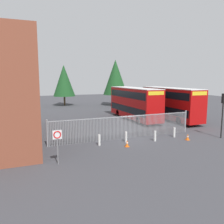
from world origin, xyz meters
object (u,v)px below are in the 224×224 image
at_px(double_decker_bus_near_gate, 170,102).
at_px(traffic_cone_mid_forecourt, 188,137).
at_px(bollard_far_right, 174,132).
at_px(bollard_center_front, 126,137).
at_px(bollard_near_right, 155,136).
at_px(speed_limit_sign_post, 57,139).
at_px(traffic_cone_by_gate, 127,143).
at_px(traffic_light_kerbside, 223,107).
at_px(bollard_near_left, 99,140).
at_px(double_decker_bus_behind_fence_left, 134,102).

bearing_deg(double_decker_bus_near_gate, traffic_cone_mid_forecourt, -117.38).
bearing_deg(double_decker_bus_near_gate, bollard_far_right, -123.72).
distance_m(bollard_center_front, bollard_far_right, 5.12).
height_order(bollard_near_right, traffic_cone_mid_forecourt, bollard_near_right).
xyz_separation_m(bollard_far_right, speed_limit_sign_post, (-11.72, -2.97, 1.30)).
bearing_deg(traffic_cone_by_gate, speed_limit_sign_post, -162.90).
height_order(traffic_cone_by_gate, traffic_light_kerbside, traffic_light_kerbside).
distance_m(bollard_center_front, traffic_light_kerbside, 9.70).
bearing_deg(traffic_cone_mid_forecourt, bollard_near_left, 169.71).
relative_size(double_decker_bus_behind_fence_left, bollard_center_front, 11.38).
xyz_separation_m(bollard_center_front, bollard_near_right, (2.60, -0.74, 0.00)).
distance_m(double_decker_bus_near_gate, bollard_near_right, 11.66).
distance_m(bollard_near_right, traffic_cone_by_gate, 3.25).
distance_m(bollard_center_front, traffic_cone_by_gate, 1.51).
height_order(double_decker_bus_near_gate, traffic_cone_mid_forecourt, double_decker_bus_near_gate).
xyz_separation_m(double_decker_bus_near_gate, bollard_near_right, (-7.82, -8.43, -1.95)).
xyz_separation_m(double_decker_bus_behind_fence_left, traffic_light_kerbside, (3.11, -12.09, 0.56)).
relative_size(bollard_center_front, traffic_cone_by_gate, 1.61).
xyz_separation_m(double_decker_bus_behind_fence_left, bollard_far_right, (-0.88, -10.11, -1.95)).
bearing_deg(double_decker_bus_near_gate, traffic_light_kerbside, -97.60).
relative_size(double_decker_bus_behind_fence_left, traffic_cone_by_gate, 18.32).
height_order(bollard_far_right, traffic_light_kerbside, traffic_light_kerbside).
distance_m(double_decker_bus_near_gate, traffic_cone_by_gate, 14.42).
bearing_deg(bollard_near_left, double_decker_bus_near_gate, 30.98).
bearing_deg(double_decker_bus_behind_fence_left, double_decker_bus_near_gate, -25.86).
relative_size(traffic_cone_by_gate, traffic_cone_mid_forecourt, 1.00).
xyz_separation_m(traffic_cone_by_gate, traffic_light_kerbside, (9.67, -0.86, 2.70)).
relative_size(speed_limit_sign_post, traffic_light_kerbside, 0.56).
xyz_separation_m(bollard_center_front, speed_limit_sign_post, (-6.61, -3.24, 1.30)).
bearing_deg(bollard_center_front, bollard_near_left, -177.17).
xyz_separation_m(bollard_near_left, traffic_cone_mid_forecourt, (8.21, -1.49, -0.19)).
xyz_separation_m(bollard_center_front, traffic_cone_by_gate, (-0.57, -1.38, -0.19)).
xyz_separation_m(double_decker_bus_near_gate, bollard_near_left, (-13.03, -7.83, -1.95)).
height_order(bollard_far_right, traffic_cone_mid_forecourt, bollard_far_right).
relative_size(double_decker_bus_near_gate, traffic_light_kerbside, 2.51).
height_order(bollard_near_left, traffic_cone_by_gate, bollard_near_left).
relative_size(bollard_near_right, speed_limit_sign_post, 0.40).
bearing_deg(double_decker_bus_behind_fence_left, bollard_center_front, -121.29).
relative_size(double_decker_bus_near_gate, speed_limit_sign_post, 4.50).
relative_size(double_decker_bus_near_gate, bollard_center_front, 11.38).
xyz_separation_m(bollard_near_right, traffic_cone_by_gate, (-3.18, -0.64, -0.19)).
bearing_deg(traffic_light_kerbside, bollard_far_right, 153.61).
height_order(bollard_near_left, bollard_center_front, same).
height_order(traffic_cone_by_gate, traffic_cone_mid_forecourt, same).
bearing_deg(bollard_far_right, traffic_light_kerbside, -26.39).
xyz_separation_m(bollard_near_left, bollard_center_front, (2.61, 0.13, 0.00)).
bearing_deg(bollard_near_right, bollard_center_front, 164.16).
height_order(bollard_near_left, bollard_far_right, same).
distance_m(bollard_near_right, traffic_cone_mid_forecourt, 3.13).
height_order(bollard_center_front, traffic_cone_mid_forecourt, bollard_center_front).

